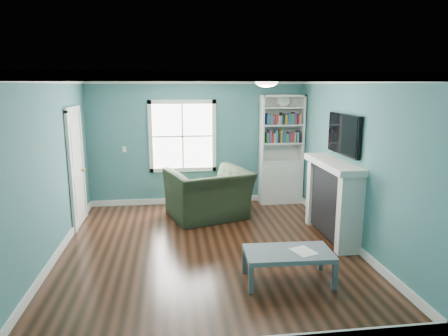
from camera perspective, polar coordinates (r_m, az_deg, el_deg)
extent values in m
plane|color=black|center=(6.36, -2.26, -11.34)|extent=(5.00, 5.00, 0.00)
plane|color=#3B7875|center=(8.43, -3.87, 3.58)|extent=(4.50, 0.00, 4.50)
plane|color=#3B7875|center=(3.57, 1.24, -7.73)|extent=(4.50, 0.00, 4.50)
plane|color=#3B7875|center=(6.20, -23.56, -0.33)|extent=(0.00, 5.00, 5.00)
plane|color=#3B7875|center=(6.56, 17.62, 0.71)|extent=(0.00, 5.00, 5.00)
plane|color=white|center=(5.85, -2.47, 12.79)|extent=(5.00, 5.00, 0.00)
cube|color=white|center=(8.68, -3.75, -4.57)|extent=(4.50, 0.03, 0.12)
cube|color=white|center=(6.55, -22.53, -11.01)|extent=(0.03, 5.00, 0.12)
cube|color=white|center=(6.89, 16.87, -9.47)|extent=(0.03, 5.00, 0.12)
cube|color=white|center=(8.32, -3.98, 12.18)|extent=(4.50, 0.04, 0.08)
cube|color=white|center=(3.39, 1.28, 12.92)|extent=(4.50, 0.04, 0.08)
cube|color=white|center=(6.08, -24.35, 11.37)|extent=(0.04, 5.00, 0.08)
cube|color=white|center=(6.44, 18.16, 11.78)|extent=(0.04, 5.00, 0.08)
cube|color=white|center=(8.39, -5.93, 4.54)|extent=(1.24, 0.01, 1.34)
cube|color=white|center=(8.39, -10.46, 4.40)|extent=(0.08, 0.06, 1.50)
cube|color=white|center=(8.42, -1.42, 4.62)|extent=(0.08, 0.06, 1.50)
cube|color=white|center=(8.49, -5.83, -0.23)|extent=(1.40, 0.06, 0.08)
cube|color=white|center=(8.32, -6.04, 9.38)|extent=(1.40, 0.06, 0.08)
cube|color=white|center=(8.38, -5.93, 4.53)|extent=(1.24, 0.03, 0.03)
cube|color=white|center=(8.38, -5.93, 4.53)|extent=(0.03, 0.03, 1.34)
cube|color=silver|center=(8.68, 8.04, -1.99)|extent=(0.90, 0.35, 0.90)
cube|color=silver|center=(8.38, 5.42, 5.57)|extent=(0.04, 0.35, 1.40)
cube|color=silver|center=(8.61, 11.03, 5.57)|extent=(0.04, 0.35, 1.40)
cube|color=silver|center=(8.64, 7.97, 5.70)|extent=(0.90, 0.02, 1.40)
cube|color=silver|center=(8.44, 8.40, 10.17)|extent=(0.90, 0.35, 0.04)
cube|color=silver|center=(8.58, 8.13, 1.06)|extent=(0.84, 0.33, 0.03)
cube|color=silver|center=(8.52, 8.20, 3.57)|extent=(0.84, 0.33, 0.03)
cube|color=silver|center=(8.48, 8.28, 6.12)|extent=(0.84, 0.33, 0.03)
cube|color=silver|center=(8.45, 8.35, 8.55)|extent=(0.84, 0.33, 0.03)
cube|color=#33723F|center=(8.49, 8.26, 4.39)|extent=(0.70, 0.25, 0.22)
cube|color=#593366|center=(8.45, 8.34, 6.95)|extent=(0.70, 0.25, 0.22)
cylinder|color=beige|center=(8.40, 8.47, 9.51)|extent=(0.26, 0.06, 0.26)
cube|color=black|center=(6.83, 15.34, -4.77)|extent=(0.30, 1.20, 1.10)
cube|color=black|center=(6.88, 15.09, -6.37)|extent=(0.22, 0.65, 0.70)
cube|color=silver|center=(6.24, 17.53, -6.47)|extent=(0.36, 0.16, 1.20)
cube|color=silver|center=(7.42, 13.22, -3.35)|extent=(0.36, 0.16, 1.20)
cube|color=silver|center=(6.67, 15.32, 0.58)|extent=(0.44, 1.58, 0.10)
cube|color=black|center=(6.65, 16.74, 4.63)|extent=(0.06, 1.10, 0.65)
cube|color=silver|center=(7.57, -20.34, -0.17)|extent=(0.04, 0.80, 2.05)
cube|color=white|center=(7.14, -21.05, -0.91)|extent=(0.05, 0.08, 2.13)
cube|color=white|center=(8.00, -19.58, 0.49)|extent=(0.05, 0.08, 2.13)
cube|color=white|center=(7.44, -20.85, 7.88)|extent=(0.05, 0.98, 0.08)
sphere|color=#BF8C3F|center=(7.86, -19.41, -0.25)|extent=(0.07, 0.07, 0.07)
ellipsoid|color=white|center=(6.09, 6.11, 12.13)|extent=(0.34, 0.34, 0.15)
cylinder|color=white|center=(6.10, 6.12, 12.55)|extent=(0.38, 0.38, 0.03)
cube|color=white|center=(8.47, -14.04, 2.61)|extent=(0.08, 0.01, 0.12)
imported|color=black|center=(7.57, -2.24, -2.57)|extent=(1.64, 1.32, 1.25)
cube|color=#4B545A|center=(5.04, 3.87, -15.65)|extent=(0.06, 0.06, 0.34)
cube|color=#4B545A|center=(5.30, 15.58, -14.66)|extent=(0.06, 0.06, 0.34)
cube|color=#4B545A|center=(5.53, 2.97, -13.07)|extent=(0.06, 0.06, 0.34)
cube|color=#4B545A|center=(5.76, 13.63, -12.33)|extent=(0.06, 0.06, 0.34)
cube|color=#505D67|center=(5.30, 9.19, -11.95)|extent=(1.14, 0.65, 0.06)
cube|color=white|center=(5.32, 11.31, -11.58)|extent=(0.34, 0.38, 0.00)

